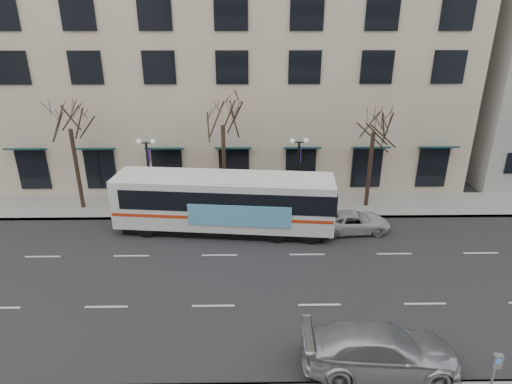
{
  "coord_description": "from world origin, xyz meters",
  "views": [
    {
      "loc": [
        1.75,
        -18.83,
        12.58
      ],
      "look_at": [
        2.07,
        2.0,
        4.0
      ],
      "focal_mm": 30.0,
      "sensor_mm": 36.0,
      "label": 1
    }
  ],
  "objects_px": {
    "tree_far_left": "(68,115)",
    "silver_car": "(380,350)",
    "tree_far_mid": "(222,111)",
    "lamp_post_left": "(149,172)",
    "pay_station": "(497,364)",
    "lamp_post_right": "(298,171)",
    "city_bus": "(226,201)",
    "white_pickup": "(353,222)",
    "tree_far_right": "(375,118)"
  },
  "relations": [
    {
      "from": "tree_far_left",
      "to": "silver_car",
      "type": "relative_size",
      "value": 1.4
    },
    {
      "from": "tree_far_left",
      "to": "white_pickup",
      "type": "bearing_deg",
      "value": -11.25
    },
    {
      "from": "tree_far_right",
      "to": "lamp_post_left",
      "type": "distance_m",
      "value": 15.4
    },
    {
      "from": "tree_far_right",
      "to": "pay_station",
      "type": "relative_size",
      "value": 5.58
    },
    {
      "from": "pay_station",
      "to": "lamp_post_left",
      "type": "bearing_deg",
      "value": 141.21
    },
    {
      "from": "city_bus",
      "to": "lamp_post_left",
      "type": "bearing_deg",
      "value": 157.64
    },
    {
      "from": "city_bus",
      "to": "tree_far_mid",
      "type": "bearing_deg",
      "value": 99.99
    },
    {
      "from": "lamp_post_right",
      "to": "silver_car",
      "type": "relative_size",
      "value": 0.87
    },
    {
      "from": "lamp_post_left",
      "to": "pay_station",
      "type": "relative_size",
      "value": 3.61
    },
    {
      "from": "tree_far_mid",
      "to": "lamp_post_left",
      "type": "distance_m",
      "value": 6.4
    },
    {
      "from": "tree_far_mid",
      "to": "silver_car",
      "type": "height_order",
      "value": "tree_far_mid"
    },
    {
      "from": "silver_car",
      "to": "pay_station",
      "type": "height_order",
      "value": "silver_car"
    },
    {
      "from": "tree_far_left",
      "to": "pay_station",
      "type": "xyz_separation_m",
      "value": [
        20.45,
        -16.1,
        -5.5
      ]
    },
    {
      "from": "tree_far_left",
      "to": "white_pickup",
      "type": "xyz_separation_m",
      "value": [
        18.21,
        -3.62,
        -6.06
      ]
    },
    {
      "from": "tree_far_mid",
      "to": "tree_far_right",
      "type": "distance_m",
      "value": 10.01
    },
    {
      "from": "city_bus",
      "to": "white_pickup",
      "type": "xyz_separation_m",
      "value": [
        7.97,
        -0.22,
        -1.36
      ]
    },
    {
      "from": "tree_far_right",
      "to": "white_pickup",
      "type": "distance_m",
      "value": 7.05
    },
    {
      "from": "lamp_post_left",
      "to": "pay_station",
      "type": "height_order",
      "value": "lamp_post_left"
    },
    {
      "from": "lamp_post_left",
      "to": "lamp_post_right",
      "type": "height_order",
      "value": "same"
    },
    {
      "from": "tree_far_mid",
      "to": "tree_far_right",
      "type": "xyz_separation_m",
      "value": [
        10.0,
        -0.0,
        -0.48
      ]
    },
    {
      "from": "city_bus",
      "to": "white_pickup",
      "type": "relative_size",
      "value": 2.97
    },
    {
      "from": "city_bus",
      "to": "tree_far_right",
      "type": "bearing_deg",
      "value": 25.08
    },
    {
      "from": "tree_far_right",
      "to": "white_pickup",
      "type": "bearing_deg",
      "value": -116.24
    },
    {
      "from": "tree_far_left",
      "to": "tree_far_right",
      "type": "distance_m",
      "value": 20.0
    },
    {
      "from": "city_bus",
      "to": "pay_station",
      "type": "distance_m",
      "value": 16.31
    },
    {
      "from": "pay_station",
      "to": "tree_far_mid",
      "type": "bearing_deg",
      "value": 129.3
    },
    {
      "from": "white_pickup",
      "to": "city_bus",
      "type": "bearing_deg",
      "value": 83.6
    },
    {
      "from": "tree_far_mid",
      "to": "city_bus",
      "type": "distance_m",
      "value": 5.98
    },
    {
      "from": "lamp_post_right",
      "to": "tree_far_left",
      "type": "bearing_deg",
      "value": 177.71
    },
    {
      "from": "city_bus",
      "to": "pay_station",
      "type": "relative_size",
      "value": 9.48
    },
    {
      "from": "pay_station",
      "to": "lamp_post_right",
      "type": "bearing_deg",
      "value": 115.67
    },
    {
      "from": "white_pickup",
      "to": "lamp_post_right",
      "type": "bearing_deg",
      "value": 41.82
    },
    {
      "from": "lamp_post_right",
      "to": "city_bus",
      "type": "height_order",
      "value": "lamp_post_right"
    },
    {
      "from": "tree_far_mid",
      "to": "pay_station",
      "type": "height_order",
      "value": "tree_far_mid"
    },
    {
      "from": "tree_far_left",
      "to": "lamp_post_right",
      "type": "height_order",
      "value": "tree_far_left"
    },
    {
      "from": "lamp_post_right",
      "to": "pay_station",
      "type": "height_order",
      "value": "lamp_post_right"
    },
    {
      "from": "tree_far_left",
      "to": "lamp_post_right",
      "type": "relative_size",
      "value": 1.6
    },
    {
      "from": "lamp_post_left",
      "to": "city_bus",
      "type": "bearing_deg",
      "value": -28.18
    },
    {
      "from": "lamp_post_right",
      "to": "pay_station",
      "type": "xyz_separation_m",
      "value": [
        5.45,
        -15.5,
        -1.75
      ]
    },
    {
      "from": "tree_far_right",
      "to": "lamp_post_left",
      "type": "xyz_separation_m",
      "value": [
        -14.99,
        -0.6,
        -3.48
      ]
    },
    {
      "from": "silver_car",
      "to": "tree_far_mid",
      "type": "bearing_deg",
      "value": 26.1
    },
    {
      "from": "city_bus",
      "to": "silver_car",
      "type": "distance_m",
      "value": 13.3
    },
    {
      "from": "city_bus",
      "to": "lamp_post_right",
      "type": "bearing_deg",
      "value": 36.35
    },
    {
      "from": "tree_far_mid",
      "to": "lamp_post_right",
      "type": "xyz_separation_m",
      "value": [
        5.01,
        -0.6,
        -3.96
      ]
    },
    {
      "from": "tree_far_right",
      "to": "silver_car",
      "type": "distance_m",
      "value": 16.34
    },
    {
      "from": "silver_car",
      "to": "white_pickup",
      "type": "relative_size",
      "value": 1.29
    },
    {
      "from": "tree_far_left",
      "to": "silver_car",
      "type": "distance_m",
      "value": 23.17
    },
    {
      "from": "tree_far_right",
      "to": "silver_car",
      "type": "relative_size",
      "value": 1.35
    },
    {
      "from": "tree_far_right",
      "to": "city_bus",
      "type": "bearing_deg",
      "value": -160.74
    },
    {
      "from": "tree_far_right",
      "to": "silver_car",
      "type": "xyz_separation_m",
      "value": [
        -3.33,
        -15.0,
        -5.56
      ]
    }
  ]
}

